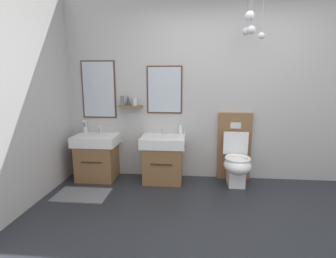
{
  "coord_description": "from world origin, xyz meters",
  "views": [
    {
      "loc": [
        -0.52,
        -2.1,
        1.47
      ],
      "look_at": [
        -0.84,
        1.41,
        0.79
      ],
      "focal_mm": 27.42,
      "sensor_mm": 36.0,
      "label": 1
    }
  ],
  "objects_px": {
    "soap_dispenser": "(181,130)",
    "vanity_sink_right": "(163,158)",
    "vanity_sink_left": "(97,156)",
    "toothbrush_cup": "(85,129)",
    "toilet": "(236,158)"
  },
  "relations": [
    {
      "from": "toilet",
      "to": "soap_dispenser",
      "type": "height_order",
      "value": "toilet"
    },
    {
      "from": "vanity_sink_right",
      "to": "toilet",
      "type": "xyz_separation_m",
      "value": [
        1.04,
        0.01,
        0.03
      ]
    },
    {
      "from": "toothbrush_cup",
      "to": "soap_dispenser",
      "type": "distance_m",
      "value": 1.47
    },
    {
      "from": "toothbrush_cup",
      "to": "vanity_sink_right",
      "type": "bearing_deg",
      "value": -7.77
    },
    {
      "from": "vanity_sink_right",
      "to": "toilet",
      "type": "relative_size",
      "value": 0.67
    },
    {
      "from": "soap_dispenser",
      "to": "vanity_sink_right",
      "type": "bearing_deg",
      "value": -143.85
    },
    {
      "from": "soap_dispenser",
      "to": "toothbrush_cup",
      "type": "bearing_deg",
      "value": -179.59
    },
    {
      "from": "vanity_sink_left",
      "to": "soap_dispenser",
      "type": "xyz_separation_m",
      "value": [
        1.24,
        0.18,
        0.39
      ]
    },
    {
      "from": "vanity_sink_right",
      "to": "vanity_sink_left",
      "type": "bearing_deg",
      "value": 180.0
    },
    {
      "from": "vanity_sink_right",
      "to": "toilet",
      "type": "bearing_deg",
      "value": 0.38
    },
    {
      "from": "vanity_sink_right",
      "to": "toothbrush_cup",
      "type": "relative_size",
      "value": 3.34
    },
    {
      "from": "vanity_sink_left",
      "to": "vanity_sink_right",
      "type": "xyz_separation_m",
      "value": [
        0.99,
        0.0,
        0.0
      ]
    },
    {
      "from": "vanity_sink_left",
      "to": "toothbrush_cup",
      "type": "distance_m",
      "value": 0.47
    },
    {
      "from": "vanity_sink_right",
      "to": "toothbrush_cup",
      "type": "xyz_separation_m",
      "value": [
        -1.23,
        0.17,
        0.38
      ]
    },
    {
      "from": "toothbrush_cup",
      "to": "soap_dispenser",
      "type": "bearing_deg",
      "value": 0.41
    }
  ]
}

